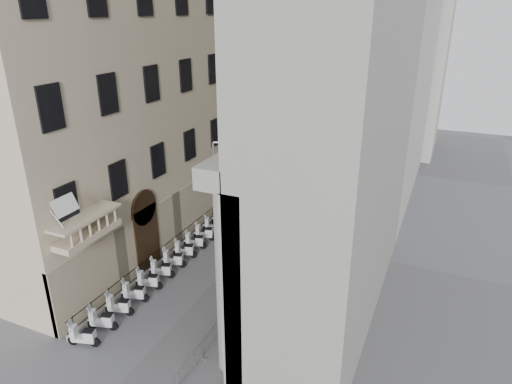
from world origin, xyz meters
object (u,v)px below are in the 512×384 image
security_tent (255,165)px  pedestrian_b (323,185)px  street_lamp (218,183)px  scooter_0 (85,345)px  info_kiosk (228,200)px  pedestrian_a (275,190)px

security_tent → pedestrian_b: bearing=25.3°
security_tent → street_lamp: size_ratio=0.56×
scooter_0 → info_kiosk: (-0.84, 18.33, 0.96)m
scooter_0 → pedestrian_a: bearing=-21.6°
info_kiosk → pedestrian_a: size_ratio=0.96×
scooter_0 → info_kiosk: 18.38m
info_kiosk → pedestrian_a: bearing=35.7°
security_tent → info_kiosk: security_tent is taller
security_tent → street_lamp: bearing=-83.2°
street_lamp → info_kiosk: size_ratio=3.99×
scooter_0 → info_kiosk: size_ratio=0.79×
street_lamp → info_kiosk: 6.16m
pedestrian_a → street_lamp: bearing=92.2°
info_kiosk → pedestrian_b: info_kiosk is taller
security_tent → street_lamp: 9.32m
scooter_0 → security_tent: size_ratio=0.35×
pedestrian_a → pedestrian_b: (3.48, 3.53, -0.16)m
pedestrian_a → pedestrian_b: 4.96m
pedestrian_a → security_tent: bearing=-7.4°
street_lamp → pedestrian_a: 9.13m
scooter_0 → street_lamp: bearing=-19.6°
scooter_0 → pedestrian_b: size_ratio=0.90×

